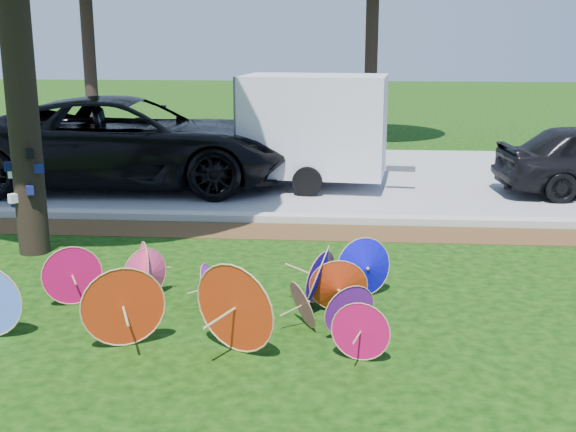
{
  "coord_description": "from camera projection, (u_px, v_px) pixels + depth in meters",
  "views": [
    {
      "loc": [
        1.19,
        -6.83,
        3.12
      ],
      "look_at": [
        0.5,
        2.0,
        0.9
      ],
      "focal_mm": 45.0,
      "sensor_mm": 36.0,
      "label": 1
    }
  ],
  "objects": [
    {
      "name": "parasol_pile",
      "position": [
        219.0,
        290.0,
        7.99
      ],
      "size": [
        4.79,
        2.24,
        0.97
      ],
      "color": "purple",
      "rests_on": "ground"
    },
    {
      "name": "street",
      "position": [
        291.0,
        176.0,
        16.49
      ],
      "size": [
        90.0,
        8.0,
        0.01
      ],
      "primitive_type": "cube",
      "color": "gray",
      "rests_on": "ground"
    },
    {
      "name": "cargo_trailer",
      "position": [
        315.0,
        125.0,
        14.97
      ],
      "size": [
        3.08,
        2.13,
        2.63
      ],
      "primitive_type": "cube",
      "rotation": [
        0.0,
        0.0,
        -0.1
      ],
      "color": "silver",
      "rests_on": "ground"
    },
    {
      "name": "curb",
      "position": [
        274.0,
        218.0,
        12.46
      ],
      "size": [
        90.0,
        0.3,
        0.12
      ],
      "primitive_type": "cube",
      "color": "#B7B5AD",
      "rests_on": "ground"
    },
    {
      "name": "black_van",
      "position": [
        130.0,
        142.0,
        15.1
      ],
      "size": [
        6.97,
        3.53,
        1.89
      ],
      "primitive_type": "imported",
      "rotation": [
        0.0,
        0.0,
        1.63
      ],
      "color": "black",
      "rests_on": "ground"
    },
    {
      "name": "ground",
      "position": [
        225.0,
        346.0,
        7.45
      ],
      "size": [
        90.0,
        90.0,
        0.0
      ],
      "primitive_type": "plane",
      "color": "black",
      "rests_on": "ground"
    },
    {
      "name": "mulch_strip",
      "position": [
        269.0,
        231.0,
        11.8
      ],
      "size": [
        90.0,
        1.0,
        0.01
      ],
      "primitive_type": "cube",
      "color": "#472D16",
      "rests_on": "ground"
    }
  ]
}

